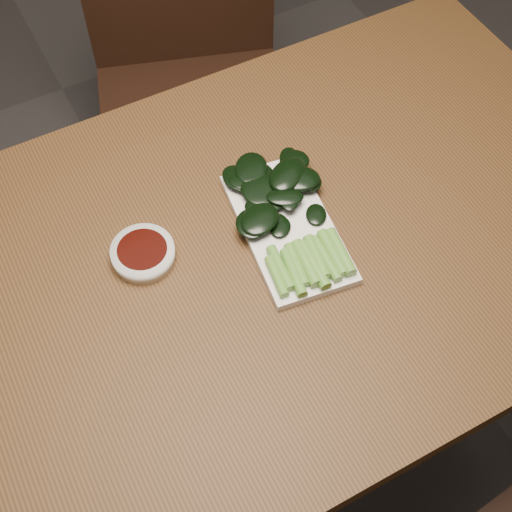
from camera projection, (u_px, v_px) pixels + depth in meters
name	position (u px, v px, depth m)	size (l,w,h in m)	color
ground	(245.00, 425.00, 1.76)	(6.00, 6.00, 0.00)	#32302F
table	(239.00, 282.00, 1.19)	(1.40, 0.80, 0.75)	#482D14
chair_far	(190.00, 78.00, 1.73)	(0.58, 0.58, 0.89)	black
sauce_bowl	(143.00, 253.00, 1.12)	(0.10, 0.10, 0.03)	white
serving_plate	(288.00, 228.00, 1.16)	(0.18, 0.29, 0.01)	white
gai_lan	(283.00, 208.00, 1.15)	(0.20, 0.30, 0.03)	#5D9734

